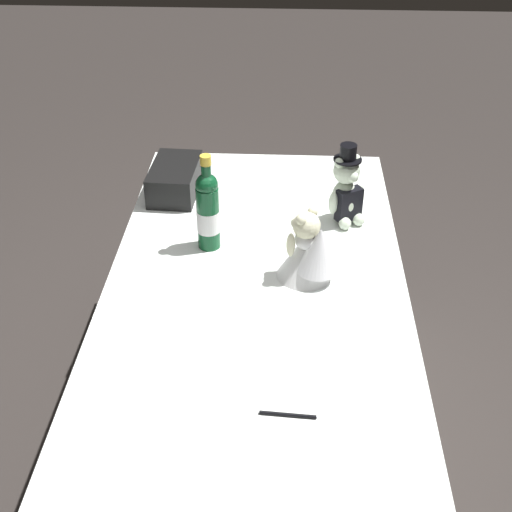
# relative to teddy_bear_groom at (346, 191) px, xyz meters

# --- Properties ---
(ground_plane) EXTENTS (12.00, 12.00, 0.00)m
(ground_plane) POSITION_rel_teddy_bear_groom_xyz_m (0.38, -0.30, -0.87)
(ground_plane) COLOR #2D2826
(reception_table) EXTENTS (1.80, 0.94, 0.75)m
(reception_table) POSITION_rel_teddy_bear_groom_xyz_m (0.38, -0.30, -0.50)
(reception_table) COLOR white
(reception_table) RESTS_ON ground_plane
(teddy_bear_groom) EXTENTS (0.14, 0.13, 0.29)m
(teddy_bear_groom) POSITION_rel_teddy_bear_groom_xyz_m (0.00, 0.00, 0.00)
(teddy_bear_groom) COLOR silver
(teddy_bear_groom) RESTS_ON reception_table
(teddy_bear_bride) EXTENTS (0.21, 0.23, 0.24)m
(teddy_bear_bride) POSITION_rel_teddy_bear_groom_xyz_m (0.35, -0.13, -0.02)
(teddy_bear_bride) COLOR white
(teddy_bear_bride) RESTS_ON reception_table
(champagne_bottle) EXTENTS (0.08, 0.08, 0.34)m
(champagne_bottle) POSITION_rel_teddy_bear_groom_xyz_m (0.19, -0.46, 0.02)
(champagne_bottle) COLOR #104725
(champagne_bottle) RESTS_ON reception_table
(signing_pen) EXTENTS (0.02, 0.15, 0.01)m
(signing_pen) POSITION_rel_teddy_bear_groom_xyz_m (0.94, -0.18, -0.12)
(signing_pen) COLOR black
(signing_pen) RESTS_ON reception_table
(gift_case_black) EXTENTS (0.29, 0.18, 0.12)m
(gift_case_black) POSITION_rel_teddy_bear_groom_xyz_m (-0.17, -0.63, -0.06)
(gift_case_black) COLOR black
(gift_case_black) RESTS_ON reception_table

